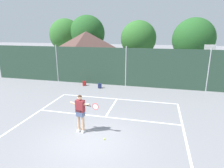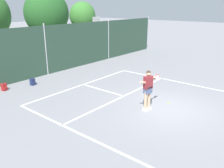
{
  "view_description": "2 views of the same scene",
  "coord_description": "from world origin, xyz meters",
  "px_view_note": "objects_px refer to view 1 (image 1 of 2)",
  "views": [
    {
      "loc": [
        2.72,
        -7.04,
        4.69
      ],
      "look_at": [
        -0.28,
        5.14,
        1.18
      ],
      "focal_mm": 30.85,
      "sensor_mm": 36.0,
      "label": 1
    },
    {
      "loc": [
        -9.33,
        -4.38,
        4.55
      ],
      "look_at": [
        -0.81,
        2.61,
        0.85
      ],
      "focal_mm": 37.92,
      "sensor_mm": 36.0,
      "label": 2
    }
  ],
  "objects_px": {
    "backpack_red": "(84,83)",
    "backpack_navy": "(100,86)",
    "basketball_hoop": "(208,59)",
    "tennis_ball": "(104,139)",
    "tennis_player": "(81,110)"
  },
  "relations": [
    {
      "from": "tennis_player",
      "to": "backpack_navy",
      "type": "xyz_separation_m",
      "value": [
        -1.31,
        7.11,
        -0.92
      ]
    },
    {
      "from": "tennis_player",
      "to": "backpack_red",
      "type": "height_order",
      "value": "tennis_player"
    },
    {
      "from": "tennis_ball",
      "to": "backpack_red",
      "type": "bearing_deg",
      "value": 117.28
    },
    {
      "from": "basketball_hoop",
      "to": "tennis_ball",
      "type": "relative_size",
      "value": 53.79
    },
    {
      "from": "backpack_red",
      "to": "backpack_navy",
      "type": "relative_size",
      "value": 1.0
    },
    {
      "from": "basketball_hoop",
      "to": "backpack_red",
      "type": "relative_size",
      "value": 7.67
    },
    {
      "from": "tennis_player",
      "to": "backpack_red",
      "type": "relative_size",
      "value": 4.01
    },
    {
      "from": "tennis_ball",
      "to": "backpack_navy",
      "type": "bearing_deg",
      "value": 108.77
    },
    {
      "from": "basketball_hoop",
      "to": "tennis_ball",
      "type": "distance_m",
      "value": 12.37
    },
    {
      "from": "tennis_player",
      "to": "backpack_red",
      "type": "bearing_deg",
      "value": 110.73
    },
    {
      "from": "backpack_navy",
      "to": "tennis_player",
      "type": "bearing_deg",
      "value": -79.59
    },
    {
      "from": "basketball_hoop",
      "to": "tennis_player",
      "type": "relative_size",
      "value": 1.91
    },
    {
      "from": "backpack_red",
      "to": "tennis_ball",
      "type": "bearing_deg",
      "value": -62.72
    },
    {
      "from": "basketball_hoop",
      "to": "tennis_ball",
      "type": "bearing_deg",
      "value": -120.64
    },
    {
      "from": "backpack_red",
      "to": "backpack_navy",
      "type": "xyz_separation_m",
      "value": [
        1.54,
        -0.42,
        0.0
      ]
    }
  ]
}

